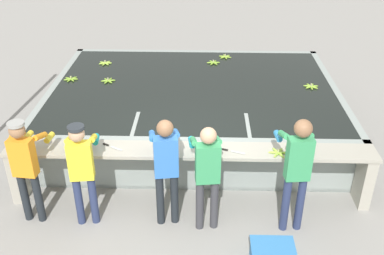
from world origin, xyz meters
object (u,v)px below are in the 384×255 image
banana_bunch_ledge_1 (278,153)px  knife_0 (229,151)px  worker_1 (82,166)px  banana_bunch_floating_5 (311,86)px  worker_4 (297,165)px  banana_bunch_ledge_0 (77,147)px  worker_2 (166,163)px  banana_bunch_floating_4 (71,79)px  knife_1 (110,146)px  banana_bunch_floating_0 (108,81)px  worker_0 (25,162)px  worker_3 (207,169)px  banana_bunch_floating_2 (105,63)px  banana_bunch_floating_1 (213,63)px  banana_bunch_floating_3 (225,57)px

banana_bunch_ledge_1 → knife_0: size_ratio=0.83×
worker_1 → banana_bunch_floating_5: worker_1 is taller
worker_1 → worker_4: size_ratio=0.91×
banana_bunch_floating_5 → banana_bunch_ledge_0: banana_bunch_ledge_0 is taller
worker_2 → banana_bunch_floating_4: 3.60m
worker_4 → worker_2: bearing=177.0°
banana_bunch_ledge_0 → knife_1: (0.46, 0.06, -0.01)m
banana_bunch_floating_0 → knife_1: bearing=-78.6°
worker_0 → banana_bunch_ledge_1: bearing=6.7°
knife_1 → banana_bunch_floating_0: bearing=101.4°
worker_3 → banana_bunch_floating_0: 3.52m
banana_bunch_ledge_0 → knife_1: banana_bunch_ledge_0 is taller
worker_1 → banana_bunch_floating_5: 4.54m
banana_bunch_floating_0 → worker_1: bearing=-85.9°
worker_0 → banana_bunch_floating_2: bearing=85.1°
banana_bunch_floating_5 → knife_1: size_ratio=0.89×
banana_bunch_floating_1 → banana_bunch_ledge_1: (0.87, -3.48, 0.00)m
knife_1 → banana_bunch_ledge_0: bearing=-172.9°
worker_3 → knife_0: bearing=60.1°
banana_bunch_floating_5 → worker_1: bearing=-142.6°
worker_4 → banana_bunch_ledge_1: bearing=108.6°
worker_1 → banana_bunch_floating_0: 2.93m
banana_bunch_floating_2 → knife_1: size_ratio=0.89×
banana_bunch_ledge_1 → worker_1: bearing=-170.6°
worker_0 → banana_bunch_floating_5: size_ratio=5.63×
worker_2 → banana_bunch_ledge_0: worker_2 is taller
banana_bunch_floating_2 → banana_bunch_ledge_1: (3.13, -3.40, 0.00)m
worker_3 → knife_0: worker_3 is taller
worker_1 → knife_1: bearing=65.1°
banana_bunch_floating_1 → knife_1: banana_bunch_floating_1 is taller
banana_bunch_ledge_0 → banana_bunch_floating_1: bearing=59.6°
banana_bunch_floating_2 → knife_1: bearing=-77.7°
worker_4 → knife_0: size_ratio=5.05×
banana_bunch_floating_5 → knife_0: 2.78m
banana_bunch_floating_1 → banana_bunch_ledge_0: bearing=-120.4°
worker_2 → knife_0: bearing=27.7°
worker_2 → banana_bunch_floating_2: bearing=112.5°
banana_bunch_ledge_0 → worker_4: bearing=-10.5°
knife_0 → banana_bunch_floating_4: bearing=139.7°
worker_0 → banana_bunch_ledge_0: 0.74m
banana_bunch_floating_1 → banana_bunch_floating_2: same height
banana_bunch_floating_4 → worker_1: bearing=-72.5°
banana_bunch_ledge_0 → knife_1: 0.46m
banana_bunch_ledge_0 → banana_bunch_floating_0: bearing=90.3°
banana_bunch_ledge_1 → knife_1: bearing=177.0°
banana_bunch_ledge_0 → banana_bunch_ledge_1: same height
banana_bunch_floating_5 → banana_bunch_ledge_1: (-0.93, -2.31, 0.00)m
banana_bunch_floating_3 → banana_bunch_ledge_1: 3.89m
worker_4 → banana_bunch_floating_1: (-1.04, 3.98, -0.13)m
worker_3 → worker_4: bearing=0.2°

